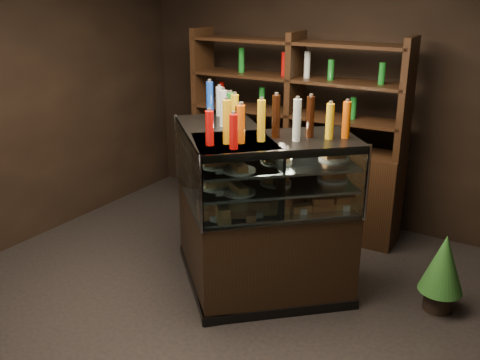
% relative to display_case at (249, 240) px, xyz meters
% --- Properties ---
extents(ground, '(5.00, 5.00, 0.00)m').
position_rel_display_case_xyz_m(ground, '(0.13, -0.65, -0.46)').
color(ground, black).
rests_on(ground, ground).
extents(room_shell, '(5.02, 5.02, 3.01)m').
position_rel_display_case_xyz_m(room_shell, '(0.13, -0.65, 1.48)').
color(room_shell, black).
rests_on(room_shell, ground).
extents(display_case, '(1.79, 1.31, 1.36)m').
position_rel_display_case_xyz_m(display_case, '(0.00, 0.00, 0.00)').
color(display_case, black).
rests_on(display_case, ground).
extents(food_display, '(1.43, 0.90, 0.42)m').
position_rel_display_case_xyz_m(food_display, '(-0.00, -0.01, 0.54)').
color(food_display, '#DB884E').
rests_on(food_display, display_case).
extents(bottles_top, '(1.26, 0.76, 0.30)m').
position_rel_display_case_xyz_m(bottles_top, '(0.00, 0.00, 1.03)').
color(bottles_top, yellow).
rests_on(bottles_top, display_case).
extents(potted_conifer, '(0.34, 0.34, 0.73)m').
position_rel_display_case_xyz_m(potted_conifer, '(1.42, 0.54, -0.04)').
color(potted_conifer, black).
rests_on(potted_conifer, ground).
extents(back_shelving, '(2.26, 0.51, 2.00)m').
position_rel_display_case_xyz_m(back_shelving, '(-0.32, 1.40, 0.16)').
color(back_shelving, black).
rests_on(back_shelving, ground).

